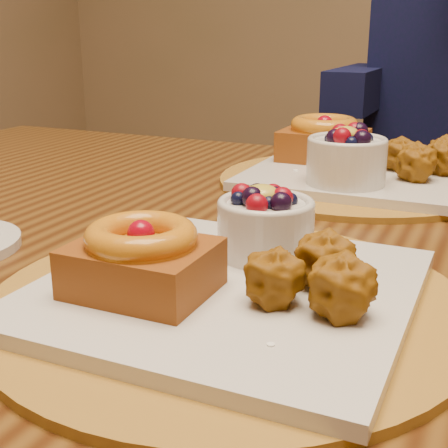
% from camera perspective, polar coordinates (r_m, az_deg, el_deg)
% --- Properties ---
extents(dining_table, '(1.60, 0.90, 0.76)m').
position_cam_1_polar(dining_table, '(0.72, 7.51, -6.18)').
color(dining_table, '#361A09').
rests_on(dining_table, ground).
extents(place_setting_near, '(0.38, 0.38, 0.08)m').
position_cam_1_polar(place_setting_near, '(0.50, 0.31, -4.80)').
color(place_setting_near, brown).
rests_on(place_setting_near, dining_table).
extents(place_setting_far, '(0.38, 0.38, 0.09)m').
position_cam_1_polar(place_setting_far, '(0.89, 11.65, 5.43)').
color(place_setting_far, brown).
rests_on(place_setting_far, dining_table).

